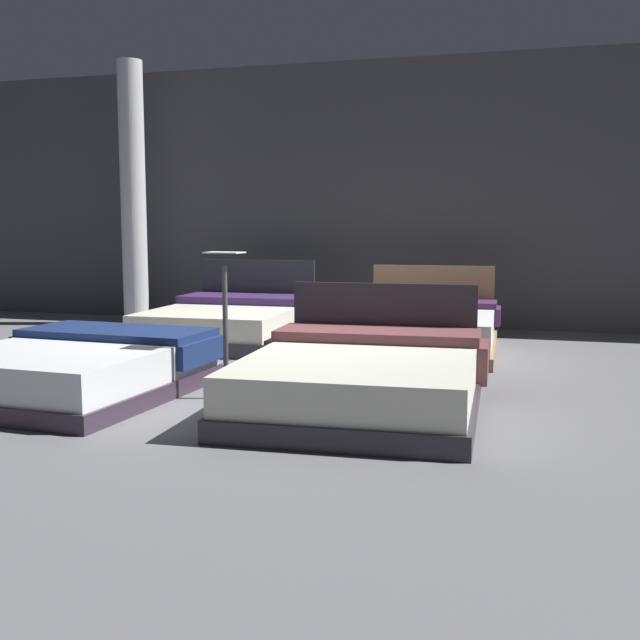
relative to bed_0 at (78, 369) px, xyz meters
name	(u,v)px	position (x,y,z in m)	size (l,w,h in m)	color
ground_plane	(282,369)	(1.18, 1.56, -0.22)	(18.00, 18.00, 0.02)	slate
showroom_back_wall	(364,195)	(1.18, 4.97, 1.54)	(18.00, 0.06, 3.50)	#47474C
bed_0	(78,369)	(0.00, 0.00, 0.00)	(1.75, 2.06, 0.46)	#342936
bed_1	(363,379)	(2.29, 0.16, 0.02)	(1.81, 2.23, 0.86)	#2D2931
bed_2	(231,322)	(0.06, 2.99, 0.01)	(1.73, 2.15, 0.91)	#2C2F33
bed_3	(424,330)	(2.32, 2.91, 0.01)	(1.63, 2.12, 0.87)	olive
price_sign	(226,342)	(1.18, 0.21, 0.24)	(0.28, 0.24, 1.14)	#3F3F44
support_pillar	(133,195)	(-1.81, 4.13, 1.54)	(0.34, 0.34, 3.50)	silver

